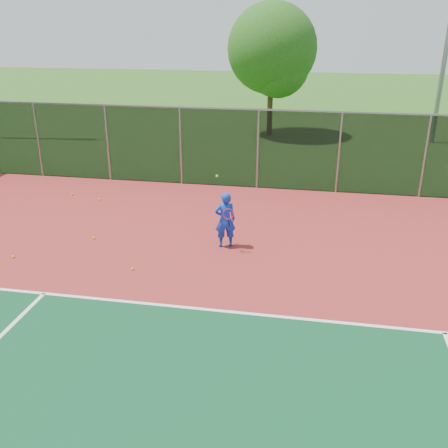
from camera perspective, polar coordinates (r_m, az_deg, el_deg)
name	(u,v)px	position (r m, az deg, el deg)	size (l,w,h in m)	color
ground	(354,429)	(8.83, 14.64, -21.71)	(120.00, 120.00, 0.00)	#255217
court_apron	(348,352)	(10.37, 14.00, -14.04)	(30.00, 20.00, 0.02)	maroon
fence_back	(339,152)	(18.95, 13.01, 8.02)	(30.00, 0.06, 3.03)	black
tennis_player	(225,220)	(14.03, 0.14, 0.49)	(0.69, 0.69, 2.09)	#1435BF
practice_ball_0	(72,194)	(19.37, -16.96, 3.26)	(0.07, 0.07, 0.07)	#C4E81A
practice_ball_2	(94,238)	(15.29, -14.65, -1.55)	(0.07, 0.07, 0.07)	#C4E81A
practice_ball_3	(13,257)	(14.80, -22.94, -3.46)	(0.07, 0.07, 0.07)	#C4E81A
practice_ball_4	(132,269)	(13.22, -10.42, -5.05)	(0.07, 0.07, 0.07)	#C4E81A
practice_ball_5	(99,199)	(18.57, -14.06, 2.77)	(0.07, 0.07, 0.07)	#C4E81A
tree_back_left	(273,53)	(28.30, 5.67, 18.88)	(4.81, 4.81, 7.06)	#3D2516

